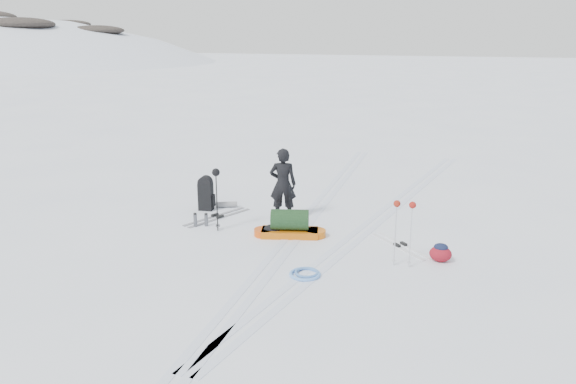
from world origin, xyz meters
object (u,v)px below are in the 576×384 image
skier (283,184)px  ski_poles_black (216,180)px  pulk_sled (290,226)px  expedition_rucksack (208,194)px

skier → ski_poles_black: bearing=32.8°
skier → pulk_sled: bearing=102.4°
skier → ski_poles_black: 1.58m
expedition_rucksack → pulk_sled: bearing=-32.9°
pulk_sled → skier: bearing=101.2°
skier → expedition_rucksack: 1.95m
skier → pulk_sled: (0.52, -0.98, -0.59)m
skier → expedition_rucksack: bearing=-17.4°
pulk_sled → expedition_rucksack: bearing=140.0°
skier → ski_poles_black: size_ratio=1.21×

